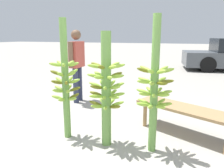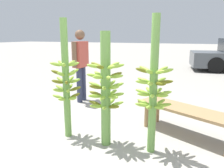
{
  "view_description": "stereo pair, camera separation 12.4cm",
  "coord_description": "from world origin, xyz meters",
  "px_view_note": "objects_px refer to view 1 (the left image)",
  "views": [
    {
      "loc": [
        1.09,
        -2.31,
        1.45
      ],
      "look_at": [
        0.02,
        0.4,
        0.8
      ],
      "focal_mm": 35.0,
      "sensor_mm": 36.0,
      "label": 1
    },
    {
      "loc": [
        1.2,
        -2.26,
        1.45
      ],
      "look_at": [
        0.02,
        0.4,
        0.8
      ],
      "focal_mm": 35.0,
      "sensor_mm": 36.0,
      "label": 2
    }
  ],
  "objects_px": {
    "banana_stalk_left": "(65,81)",
    "vendor_person": "(77,60)",
    "market_bench": "(186,111)",
    "banana_stalk_center": "(106,89)",
    "banana_stalk_right": "(154,87)"
  },
  "relations": [
    {
      "from": "banana_stalk_center",
      "to": "banana_stalk_left",
      "type": "bearing_deg",
      "value": 179.8
    },
    {
      "from": "banana_stalk_center",
      "to": "market_bench",
      "type": "relative_size",
      "value": 0.97
    },
    {
      "from": "banana_stalk_center",
      "to": "market_bench",
      "type": "distance_m",
      "value": 1.26
    },
    {
      "from": "banana_stalk_left",
      "to": "vendor_person",
      "type": "xyz_separation_m",
      "value": [
        -0.75,
        1.59,
        0.1
      ]
    },
    {
      "from": "market_bench",
      "to": "banana_stalk_left",
      "type": "bearing_deg",
      "value": -133.35
    },
    {
      "from": "banana_stalk_center",
      "to": "vendor_person",
      "type": "relative_size",
      "value": 0.96
    },
    {
      "from": "vendor_person",
      "to": "banana_stalk_left",
      "type": "bearing_deg",
      "value": -157.85
    },
    {
      "from": "banana_stalk_right",
      "to": "market_bench",
      "type": "bearing_deg",
      "value": 59.65
    },
    {
      "from": "banana_stalk_center",
      "to": "vendor_person",
      "type": "xyz_separation_m",
      "value": [
        -1.37,
        1.59,
        0.16
      ]
    },
    {
      "from": "banana_stalk_left",
      "to": "banana_stalk_center",
      "type": "distance_m",
      "value": 0.62
    },
    {
      "from": "banana_stalk_right",
      "to": "market_bench",
      "type": "height_order",
      "value": "banana_stalk_right"
    },
    {
      "from": "banana_stalk_left",
      "to": "banana_stalk_center",
      "type": "bearing_deg",
      "value": -0.2
    },
    {
      "from": "vendor_person",
      "to": "market_bench",
      "type": "height_order",
      "value": "vendor_person"
    },
    {
      "from": "banana_stalk_right",
      "to": "vendor_person",
      "type": "bearing_deg",
      "value": 142.19
    },
    {
      "from": "vendor_person",
      "to": "market_bench",
      "type": "distance_m",
      "value": 2.57
    }
  ]
}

